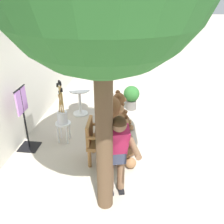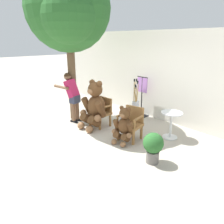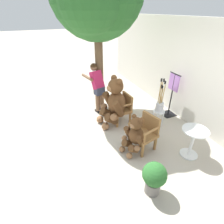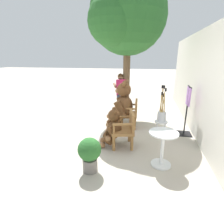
% 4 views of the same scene
% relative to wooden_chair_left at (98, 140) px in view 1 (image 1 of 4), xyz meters
% --- Properties ---
extents(ground_plane, '(60.00, 60.00, 0.00)m').
position_rel_wooden_chair_left_xyz_m(ground_plane, '(0.64, -0.53, -0.46)').
color(ground_plane, '#B2A899').
extents(back_wall, '(10.00, 0.16, 2.80)m').
position_rel_wooden_chair_left_xyz_m(back_wall, '(0.64, 1.87, 0.94)').
color(back_wall, silver).
rests_on(back_wall, ground).
extents(wooden_chair_left, '(0.59, 0.55, 0.86)m').
position_rel_wooden_chair_left_xyz_m(wooden_chair_left, '(0.00, 0.00, 0.00)').
color(wooden_chair_left, olive).
rests_on(wooden_chair_left, ground).
extents(wooden_chair_right, '(0.67, 0.64, 0.86)m').
position_rel_wooden_chair_left_xyz_m(wooden_chair_right, '(1.26, -0.00, 0.00)').
color(wooden_chair_right, olive).
rests_on(wooden_chair_right, ground).
extents(teddy_bear_large, '(0.86, 0.82, 1.43)m').
position_rel_wooden_chair_left_xyz_m(teddy_bear_large, '(0.01, -0.26, 0.24)').
color(teddy_bear_large, brown).
rests_on(teddy_bear_large, ground).
extents(teddy_bear_small, '(0.60, 0.60, 0.95)m').
position_rel_wooden_chair_left_xyz_m(teddy_bear_small, '(1.28, -0.29, 0.01)').
color(teddy_bear_small, brown).
rests_on(teddy_bear_small, ground).
extents(person_visitor, '(0.72, 0.62, 1.55)m').
position_rel_wooden_chair_left_xyz_m(person_visitor, '(-0.90, -0.45, 0.46)').
color(person_visitor, black).
rests_on(person_visitor, ground).
extents(white_stool, '(0.34, 0.34, 0.46)m').
position_rel_wooden_chair_left_xyz_m(white_stool, '(0.58, 0.88, -0.11)').
color(white_stool, silver).
rests_on(white_stool, ground).
extents(brush_bucket, '(0.22, 0.22, 0.96)m').
position_rel_wooden_chair_left_xyz_m(brush_bucket, '(0.58, 0.88, 0.20)').
color(brush_bucket, silver).
rests_on(brush_bucket, white_stool).
extents(round_side_table, '(0.56, 0.56, 0.72)m').
position_rel_wooden_chair_left_xyz_m(round_side_table, '(1.91, 0.84, -0.01)').
color(round_side_table, silver).
rests_on(round_side_table, ground).
extents(potted_plant, '(0.44, 0.44, 0.68)m').
position_rel_wooden_chair_left_xyz_m(potted_plant, '(2.39, -0.50, -0.07)').
color(potted_plant, slate).
rests_on(potted_plant, ground).
extents(clothing_display_stand, '(0.44, 0.40, 1.36)m').
position_rel_wooden_chair_left_xyz_m(clothing_display_stand, '(0.23, 1.56, 0.26)').
color(clothing_display_stand, black).
rests_on(clothing_display_stand, ground).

